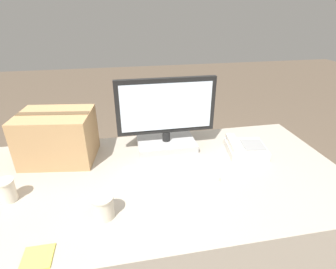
# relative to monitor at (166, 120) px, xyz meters

# --- Properties ---
(office_desk) EXTENTS (1.80, 0.90, 0.72)m
(office_desk) POSITION_rel_monitor_xyz_m (-0.08, -0.27, -0.53)
(office_desk) COLOR #A89E8E
(office_desk) RESTS_ON ground_plane
(monitor) EXTENTS (0.54, 0.21, 0.40)m
(monitor) POSITION_rel_monitor_xyz_m (0.00, 0.00, 0.00)
(monitor) COLOR #B7B7B7
(monitor) RESTS_ON office_desk
(keyboard) EXTENTS (0.44, 0.17, 0.03)m
(keyboard) POSITION_rel_monitor_xyz_m (-0.03, -0.28, -0.16)
(keyboard) COLOR beige
(keyboard) RESTS_ON office_desk
(desk_phone) EXTENTS (0.23, 0.23, 0.08)m
(desk_phone) POSITION_rel_monitor_xyz_m (0.41, -0.15, -0.14)
(desk_phone) COLOR beige
(desk_phone) RESTS_ON office_desk
(paper_cup_left) EXTENTS (0.07, 0.07, 0.10)m
(paper_cup_left) POSITION_rel_monitor_xyz_m (-0.73, -0.33, -0.12)
(paper_cup_left) COLOR beige
(paper_cup_left) RESTS_ON office_desk
(paper_cup_right) EXTENTS (0.08, 0.08, 0.09)m
(paper_cup_right) POSITION_rel_monitor_xyz_m (-0.33, -0.50, -0.12)
(paper_cup_right) COLOR beige
(paper_cup_right) RESTS_ON office_desk
(cardboard_box) EXTENTS (0.39, 0.32, 0.26)m
(cardboard_box) POSITION_rel_monitor_xyz_m (-0.57, -0.01, -0.04)
(cardboard_box) COLOR tan
(cardboard_box) RESTS_ON office_desk
(sticky_note_pad) EXTENTS (0.10, 0.10, 0.01)m
(sticky_note_pad) POSITION_rel_monitor_xyz_m (-0.54, -0.65, -0.17)
(sticky_note_pad) COLOR #E5DB4C
(sticky_note_pad) RESTS_ON office_desk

